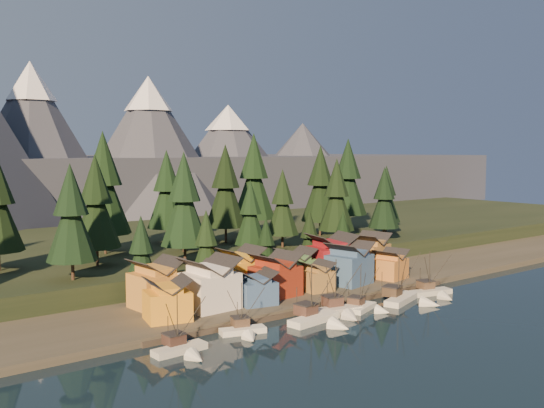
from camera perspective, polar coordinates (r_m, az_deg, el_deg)
ground at (r=118.46m, az=9.30°, el=-11.34°), size 500.00×500.00×0.00m
shore_strip at (r=147.69m, az=-2.13°, el=-7.67°), size 400.00×50.00×1.50m
hillside at (r=189.61m, az=-10.89°, el=-4.21°), size 420.00×100.00×6.00m
dock at (r=129.77m, az=3.94°, el=-9.59°), size 80.00×4.00×1.00m
mountain_ridge at (r=301.94m, az=-22.21°, el=3.33°), size 560.00×190.00×90.00m
boat_0 at (r=102.62m, az=-8.38°, el=-12.71°), size 9.72×10.50×11.03m
boat_1 at (r=111.68m, az=-2.61°, el=-11.23°), size 9.06×9.53×10.36m
boat_2 at (r=118.66m, az=4.50°, el=-10.10°), size 12.43×13.26×12.77m
boat_3 at (r=125.17m, az=6.45°, el=-9.27°), size 11.07×11.66×12.48m
boat_4 at (r=128.93m, az=8.92°, el=-9.03°), size 8.88×9.37×10.41m
boat_5 at (r=137.00m, az=12.66°, el=-8.15°), size 12.72×13.18×12.71m
boat_6 at (r=145.12m, az=15.03°, el=-7.55°), size 10.90×11.48×11.26m
house_front_0 at (r=116.58m, az=-9.83°, el=-8.71°), size 9.48×9.14×8.02m
house_front_1 at (r=123.45m, az=-5.91°, el=-7.29°), size 10.55×10.17×10.37m
house_front_2 at (r=126.81m, az=-1.47°, el=-7.74°), size 8.52×8.56×7.03m
house_front_3 at (r=133.54m, az=0.33°, el=-6.54°), size 10.05×9.66×9.39m
house_front_4 at (r=139.02m, az=4.19°, el=-6.71°), size 6.91×7.38×6.59m
house_front_5 at (r=146.11m, az=7.28°, el=-5.44°), size 11.06×10.39×10.00m
house_front_6 at (r=153.92m, az=11.09°, el=-5.51°), size 8.47×8.16×7.24m
house_back_0 at (r=125.98m, az=-10.88°, el=-7.21°), size 9.85×9.52×9.93m
house_back_1 at (r=131.64m, az=-6.22°, el=-7.08°), size 8.45×8.52×7.97m
house_back_2 at (r=138.81m, az=-3.03°, el=-6.00°), size 9.42×8.68×9.84m
house_back_3 at (r=146.47m, az=2.24°, el=-5.73°), size 8.52×7.67×8.32m
house_back_4 at (r=151.42m, az=5.60°, el=-4.83°), size 11.94×11.62×11.14m
house_back_5 at (r=161.14m, az=9.06°, el=-4.45°), size 10.83×10.92×10.15m
tree_hill_2 at (r=133.65m, az=-18.38°, el=-1.12°), size 10.62×10.62×24.73m
tree_hill_3 at (r=148.17m, az=-16.24°, el=-0.09°), size 11.39×11.39×26.54m
tree_hill_4 at (r=164.78m, az=-15.55°, el=1.56°), size 13.94×13.94×32.47m
tree_hill_5 at (r=146.69m, az=-8.25°, el=0.13°), size 11.64×11.64×27.11m
tree_hill_6 at (r=163.74m, az=-8.35°, el=0.16°), size 10.55×10.55×24.59m
tree_hill_7 at (r=154.91m, az=-2.04°, el=-1.03°), size 8.53×8.53×19.88m
tree_hill_8 at (r=178.77m, az=-4.39°, el=1.42°), size 12.52×12.52×29.16m
tree_hill_9 at (r=169.91m, az=1.00°, el=-0.07°), size 9.49×9.49×22.11m
tree_hill_10 at (r=194.25m, az=-1.71°, el=2.32°), size 14.10×14.10×32.84m
tree_hill_11 at (r=176.44m, az=6.10°, el=0.62°), size 10.75×10.75×25.05m
tree_hill_12 at (r=193.44m, az=4.57°, el=1.65°), size 12.41×12.41×28.92m
tree_hill_13 at (r=187.99m, az=10.50°, el=0.37°), size 9.56×9.56×22.26m
tree_hill_14 at (r=210.03m, az=7.14°, el=2.28°), size 13.50×13.50×31.45m
tree_hill_15 at (r=180.45m, az=-9.86°, el=1.10°), size 11.81×11.81×27.52m
tree_hill_17 at (r=203.55m, az=10.69°, el=0.73°), size 9.57×9.57×22.30m
tree_shore_0 at (r=131.81m, az=-12.18°, el=-4.61°), size 7.79×7.79×18.16m
tree_shore_1 at (r=139.21m, az=-6.20°, el=-3.95°), size 7.90×7.90×18.40m
tree_shore_2 at (r=148.82m, az=-0.57°, el=-3.94°), size 6.68×6.68×15.56m
tree_shore_3 at (r=157.40m, az=3.53°, el=-3.24°), size 7.13×7.13×16.61m
tree_shore_4 at (r=165.50m, az=6.68°, el=-3.07°), size 6.66×6.66×15.51m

